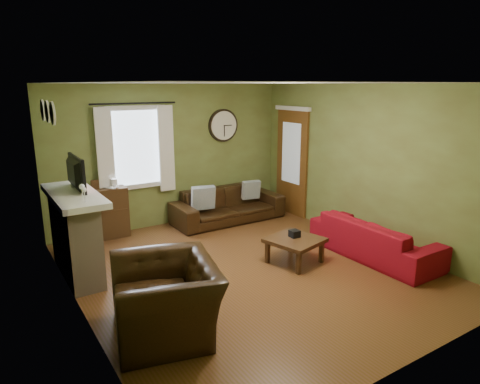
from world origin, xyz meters
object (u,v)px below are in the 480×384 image
armchair (166,298)px  sofa_brown (228,205)px  coffee_table (295,250)px  bookshelf (106,213)px  sofa_red (374,238)px

armchair → sofa_brown: bearing=153.0°
sofa_brown → coffee_table: bearing=-95.4°
bookshelf → sofa_brown: bookshelf is taller
armchair → coffee_table: armchair is taller
bookshelf → sofa_red: (3.22, -3.06, -0.14)m
sofa_brown → coffee_table: sofa_brown is taller
bookshelf → sofa_red: bearing=-43.5°
sofa_brown → coffee_table: 2.28m
sofa_red → coffee_table: sofa_red is taller
bookshelf → coffee_table: bearing=-51.6°
bookshelf → sofa_brown: (2.26, -0.32, -0.12)m
sofa_red → armchair: 3.52m
bookshelf → coffee_table: size_ratio=1.23×
sofa_brown → armchair: 3.90m
sofa_red → armchair: bearing=93.4°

